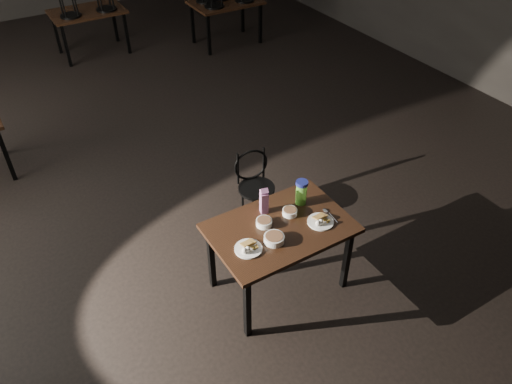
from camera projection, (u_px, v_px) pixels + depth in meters
main_table at (280, 233)px, 4.29m from camera, size 1.20×0.80×0.75m
plate_left at (248, 248)px, 4.01m from camera, size 0.23×0.23×0.07m
plate_right at (321, 221)px, 4.26m from camera, size 0.23×0.23×0.07m
bowl_near at (264, 222)px, 4.24m from camera, size 0.14×0.14×0.05m
bowl_far at (290, 212)px, 4.34m from camera, size 0.13×0.13×0.05m
bowl_big at (274, 239)px, 4.08m from camera, size 0.17×0.17×0.06m
juice_carton at (264, 201)px, 4.31m from camera, size 0.08×0.08×0.26m
water_bottle at (301, 192)px, 4.41m from camera, size 0.13×0.13×0.24m
spoon at (327, 212)px, 4.38m from camera, size 0.05×0.21×0.01m
bentwood_chair at (254, 181)px, 5.17m from camera, size 0.40×0.39×0.80m
bg_table_far at (87, 11)px, 8.34m from camera, size 1.20×0.80×1.48m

